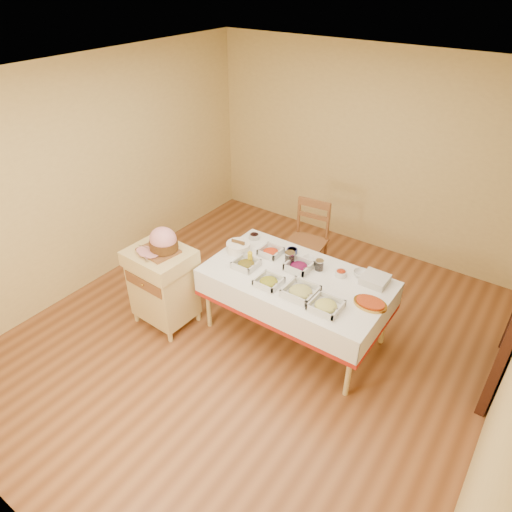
{
  "coord_description": "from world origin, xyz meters",
  "views": [
    {
      "loc": [
        2.08,
        -2.92,
        3.4
      ],
      "look_at": [
        -0.12,
        0.2,
        0.89
      ],
      "focal_mm": 32.0,
      "sensor_mm": 36.0,
      "label": 1
    }
  ],
  "objects_px": {
    "dining_chair": "(307,240)",
    "preserve_jar_left": "(290,259)",
    "dining_table": "(296,289)",
    "preserve_jar_right": "(319,265)",
    "mustard_bottle": "(250,257)",
    "plate_stack": "(375,280)",
    "brass_platter": "(370,303)",
    "bread_basket": "(238,247)",
    "butcher_cart": "(163,283)",
    "ham_on_board": "(163,242)"
  },
  "relations": [
    {
      "from": "preserve_jar_left",
      "to": "preserve_jar_right",
      "type": "relative_size",
      "value": 1.22
    },
    {
      "from": "butcher_cart",
      "to": "mustard_bottle",
      "type": "xyz_separation_m",
      "value": [
        0.74,
        0.55,
        0.31
      ]
    },
    {
      "from": "dining_chair",
      "to": "preserve_jar_left",
      "type": "height_order",
      "value": "dining_chair"
    },
    {
      "from": "brass_platter",
      "to": "preserve_jar_left",
      "type": "bearing_deg",
      "value": 171.17
    },
    {
      "from": "butcher_cart",
      "to": "ham_on_board",
      "type": "relative_size",
      "value": 2.24
    },
    {
      "from": "plate_stack",
      "to": "bread_basket",
      "type": "bearing_deg",
      "value": -167.99
    },
    {
      "from": "butcher_cart",
      "to": "plate_stack",
      "type": "relative_size",
      "value": 3.71
    },
    {
      "from": "bread_basket",
      "to": "preserve_jar_left",
      "type": "bearing_deg",
      "value": 10.41
    },
    {
      "from": "dining_table",
      "to": "preserve_jar_right",
      "type": "xyz_separation_m",
      "value": [
        0.12,
        0.23,
        0.21
      ]
    },
    {
      "from": "dining_table",
      "to": "butcher_cart",
      "type": "distance_m",
      "value": 1.41
    },
    {
      "from": "dining_chair",
      "to": "plate_stack",
      "type": "xyz_separation_m",
      "value": [
        1.12,
        -0.67,
        0.28
      ]
    },
    {
      "from": "mustard_bottle",
      "to": "plate_stack",
      "type": "height_order",
      "value": "mustard_bottle"
    },
    {
      "from": "preserve_jar_left",
      "to": "ham_on_board",
      "type": "bearing_deg",
      "value": -144.68
    },
    {
      "from": "dining_table",
      "to": "preserve_jar_left",
      "type": "xyz_separation_m",
      "value": [
        -0.18,
        0.15,
        0.22
      ]
    },
    {
      "from": "butcher_cart",
      "to": "dining_chair",
      "type": "relative_size",
      "value": 0.91
    },
    {
      "from": "ham_on_board",
      "to": "bread_basket",
      "type": "distance_m",
      "value": 0.81
    },
    {
      "from": "mustard_bottle",
      "to": "brass_platter",
      "type": "xyz_separation_m",
      "value": [
        1.29,
        0.07,
        -0.05
      ]
    },
    {
      "from": "butcher_cart",
      "to": "ham_on_board",
      "type": "bearing_deg",
      "value": 38.12
    },
    {
      "from": "butcher_cart",
      "to": "dining_chair",
      "type": "height_order",
      "value": "dining_chair"
    },
    {
      "from": "dining_table",
      "to": "butcher_cart",
      "type": "relative_size",
      "value": 2.01
    },
    {
      "from": "dining_chair",
      "to": "preserve_jar_left",
      "type": "relative_size",
      "value": 7.33
    },
    {
      "from": "preserve_jar_right",
      "to": "mustard_bottle",
      "type": "height_order",
      "value": "mustard_bottle"
    },
    {
      "from": "bread_basket",
      "to": "dining_table",
      "type": "bearing_deg",
      "value": -3.08
    },
    {
      "from": "dining_table",
      "to": "dining_chair",
      "type": "distance_m",
      "value": 1.11
    },
    {
      "from": "plate_stack",
      "to": "mustard_bottle",
      "type": "bearing_deg",
      "value": -160.59
    },
    {
      "from": "preserve_jar_right",
      "to": "mustard_bottle",
      "type": "relative_size",
      "value": 0.72
    },
    {
      "from": "bread_basket",
      "to": "brass_platter",
      "type": "xyz_separation_m",
      "value": [
        1.53,
        -0.04,
        -0.03
      ]
    },
    {
      "from": "preserve_jar_right",
      "to": "brass_platter",
      "type": "xyz_separation_m",
      "value": [
        0.65,
        -0.23,
        -0.03
      ]
    },
    {
      "from": "mustard_bottle",
      "to": "plate_stack",
      "type": "bearing_deg",
      "value": 19.41
    },
    {
      "from": "ham_on_board",
      "to": "brass_platter",
      "type": "distance_m",
      "value": 2.09
    },
    {
      "from": "mustard_bottle",
      "to": "plate_stack",
      "type": "xyz_separation_m",
      "value": [
        1.19,
        0.42,
        -0.03
      ]
    },
    {
      "from": "dining_chair",
      "to": "ham_on_board",
      "type": "height_order",
      "value": "ham_on_board"
    },
    {
      "from": "dining_table",
      "to": "butcher_cart",
      "type": "height_order",
      "value": "butcher_cart"
    },
    {
      "from": "butcher_cart",
      "to": "preserve_jar_right",
      "type": "height_order",
      "value": "butcher_cart"
    },
    {
      "from": "brass_platter",
      "to": "dining_chair",
      "type": "bearing_deg",
      "value": 140.24
    },
    {
      "from": "dining_table",
      "to": "ham_on_board",
      "type": "distance_m",
      "value": 1.42
    },
    {
      "from": "preserve_jar_right",
      "to": "mustard_bottle",
      "type": "distance_m",
      "value": 0.71
    },
    {
      "from": "dining_chair",
      "to": "preserve_jar_left",
      "type": "bearing_deg",
      "value": -72.67
    },
    {
      "from": "preserve_jar_left",
      "to": "bread_basket",
      "type": "xyz_separation_m",
      "value": [
        -0.58,
        -0.11,
        -0.01
      ]
    },
    {
      "from": "dining_chair",
      "to": "bread_basket",
      "type": "relative_size",
      "value": 3.88
    },
    {
      "from": "preserve_jar_left",
      "to": "brass_platter",
      "type": "distance_m",
      "value": 0.96
    },
    {
      "from": "brass_platter",
      "to": "butcher_cart",
      "type": "bearing_deg",
      "value": -162.94
    },
    {
      "from": "bread_basket",
      "to": "dining_chair",
      "type": "bearing_deg",
      "value": 72.37
    },
    {
      "from": "butcher_cart",
      "to": "plate_stack",
      "type": "height_order",
      "value": "butcher_cart"
    },
    {
      "from": "ham_on_board",
      "to": "brass_platter",
      "type": "relative_size",
      "value": 1.29
    },
    {
      "from": "preserve_jar_left",
      "to": "plate_stack",
      "type": "xyz_separation_m",
      "value": [
        0.85,
        0.2,
        -0.02
      ]
    },
    {
      "from": "butcher_cart",
      "to": "brass_platter",
      "type": "height_order",
      "value": "butcher_cart"
    },
    {
      "from": "dining_table",
      "to": "bread_basket",
      "type": "height_order",
      "value": "bread_basket"
    },
    {
      "from": "preserve_jar_right",
      "to": "butcher_cart",
      "type": "bearing_deg",
      "value": -148.43
    },
    {
      "from": "dining_table",
      "to": "ham_on_board",
      "type": "xyz_separation_m",
      "value": [
        -1.22,
        -0.59,
        0.42
      ]
    }
  ]
}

